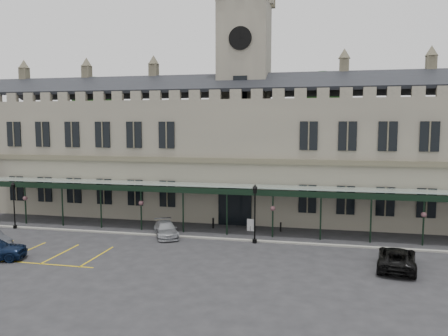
% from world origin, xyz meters
% --- Properties ---
extents(ground, '(140.00, 140.00, 0.00)m').
position_xyz_m(ground, '(0.00, 0.00, 0.00)').
color(ground, '#252528').
extents(station_building, '(60.00, 10.36, 17.30)m').
position_xyz_m(station_building, '(0.00, 15.91, 6.47)').
color(station_building, slate).
rests_on(station_building, ground).
extents(clock_tower, '(5.60, 5.60, 24.80)m').
position_xyz_m(clock_tower, '(0.00, 16.00, 13.11)').
color(clock_tower, slate).
rests_on(clock_tower, ground).
extents(canopy, '(50.00, 4.10, 4.30)m').
position_xyz_m(canopy, '(0.00, 7.46, 2.40)').
color(canopy, '#8C9E93').
rests_on(canopy, ground).
extents(kerb, '(60.00, 0.40, 0.12)m').
position_xyz_m(kerb, '(0.00, 5.50, 0.06)').
color(kerb, gray).
rests_on(kerb, ground).
extents(parking_markings, '(16.00, 6.00, 0.01)m').
position_xyz_m(parking_markings, '(-14.00, -1.50, 0.00)').
color(parking_markings, gold).
rests_on(parking_markings, ground).
extents(tree_behind_left, '(6.00, 6.00, 16.00)m').
position_xyz_m(tree_behind_left, '(-22.00, 25.00, 12.81)').
color(tree_behind_left, '#332314').
rests_on(tree_behind_left, ground).
extents(tree_behind_mid, '(6.00, 6.00, 16.00)m').
position_xyz_m(tree_behind_mid, '(8.00, 25.00, 12.81)').
color(tree_behind_mid, '#332314').
rests_on(tree_behind_mid, ground).
extents(lamp_post_left, '(0.42, 0.42, 4.39)m').
position_xyz_m(lamp_post_left, '(-19.75, 5.27, 2.61)').
color(lamp_post_left, black).
rests_on(lamp_post_left, ground).
extents(lamp_post_mid, '(0.46, 0.46, 4.84)m').
position_xyz_m(lamp_post_mid, '(2.77, 5.05, 2.87)').
color(lamp_post_mid, black).
rests_on(lamp_post_mid, ground).
extents(sign_board, '(0.64, 0.16, 1.10)m').
position_xyz_m(sign_board, '(1.81, 8.93, 0.54)').
color(sign_board, black).
rests_on(sign_board, ground).
extents(bollard_left, '(0.17, 0.17, 0.97)m').
position_xyz_m(bollard_left, '(-1.74, 9.27, 0.48)').
color(bollard_left, black).
rests_on(bollard_left, ground).
extents(bollard_right, '(0.15, 0.15, 0.85)m').
position_xyz_m(bollard_right, '(4.52, 9.30, 0.42)').
color(bollard_right, black).
rests_on(bollard_right, ground).
extents(car_taxi, '(3.59, 4.69, 1.27)m').
position_xyz_m(car_taxi, '(-5.00, 5.44, 0.63)').
color(car_taxi, '#97999E').
rests_on(car_taxi, ground).
extents(car_van, '(3.19, 5.46, 1.43)m').
position_xyz_m(car_van, '(13.00, 0.81, 0.71)').
color(car_van, black).
rests_on(car_van, ground).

